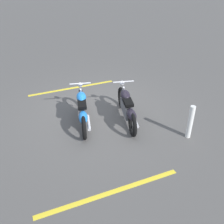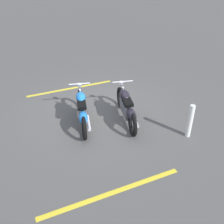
{
  "view_description": "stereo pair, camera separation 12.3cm",
  "coord_description": "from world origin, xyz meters",
  "views": [
    {
      "loc": [
        6.61,
        -2.12,
        4.27
      ],
      "look_at": [
        1.17,
        0.0,
        0.65
      ],
      "focal_mm": 41.06,
      "sensor_mm": 36.0,
      "label": 1
    },
    {
      "loc": [
        6.56,
        -2.23,
        4.27
      ],
      "look_at": [
        1.17,
        0.0,
        0.65
      ],
      "focal_mm": 41.06,
      "sensor_mm": 36.0,
      "label": 2
    }
  ],
  "objects": [
    {
      "name": "motorcycle_bright_foreground",
      "position": [
        0.45,
        -0.63,
        0.46
      ],
      "size": [
        2.2,
        0.73,
        1.04
      ],
      "rotation": [
        0.0,
        0.0,
        2.92
      ],
      "color": "black",
      "rests_on": "ground"
    },
    {
      "name": "ground_plane",
      "position": [
        0.0,
        0.0,
        0.0
      ],
      "size": [
        60.0,
        60.0,
        0.0
      ],
      "primitive_type": "plane",
      "color": "#514F4C"
    },
    {
      "name": "bollard_post",
      "position": [
        2.14,
        1.84,
        0.48
      ],
      "size": [
        0.14,
        0.14,
        0.96
      ],
      "primitive_type": "cylinder",
      "color": "white",
      "rests_on": "ground"
    },
    {
      "name": "motorcycle_dark_foreground",
      "position": [
        0.8,
        0.61,
        0.46
      ],
      "size": [
        2.21,
        0.71,
        1.04
      ],
      "rotation": [
        0.0,
        0.0,
        2.94
      ],
      "color": "black",
      "rests_on": "ground"
    },
    {
      "name": "parking_stripe_near",
      "position": [
        -1.92,
        -0.39,
        0.0
      ],
      "size": [
        0.2,
        3.2,
        0.01
      ],
      "primitive_type": "cube",
      "rotation": [
        0.0,
        0.0,
        1.6
      ],
      "color": "yellow",
      "rests_on": "ground"
    },
    {
      "name": "parking_stripe_mid",
      "position": [
        3.18,
        -0.81,
        0.0
      ],
      "size": [
        0.2,
        3.2,
        0.01
      ],
      "primitive_type": "cube",
      "rotation": [
        0.0,
        0.0,
        1.6
      ],
      "color": "yellow",
      "rests_on": "ground"
    }
  ]
}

